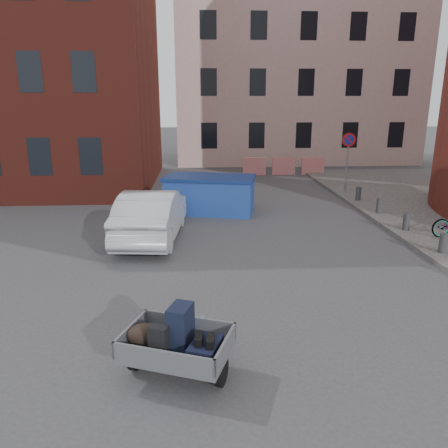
{
  "coord_description": "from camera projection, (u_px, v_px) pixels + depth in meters",
  "views": [
    {
      "loc": [
        -0.69,
        -9.81,
        4.21
      ],
      "look_at": [
        -0.05,
        1.01,
        1.1
      ],
      "focal_mm": 35.0,
      "sensor_mm": 36.0,
      "label": 1
    }
  ],
  "objects": [
    {
      "name": "barriers",
      "position": [
        284.0,
        166.0,
        25.1
      ],
      "size": [
        4.7,
        0.18,
        1.0
      ],
      "color": "red",
      "rests_on": "ground"
    },
    {
      "name": "building_pink",
      "position": [
        294.0,
        57.0,
        30.13
      ],
      "size": [
        16.0,
        8.0,
        14.0
      ],
      "primitive_type": "cube",
      "color": "#C19C94",
      "rests_on": "ground"
    },
    {
      "name": "trailer",
      "position": [
        176.0,
        342.0,
        6.71
      ],
      "size": [
        1.88,
        1.98,
        1.2
      ],
      "rotation": [
        0.0,
        0.0,
        -0.35
      ],
      "color": "black",
      "rests_on": "ground"
    },
    {
      "name": "building_brick",
      "position": [
        21.0,
        38.0,
        20.65
      ],
      "size": [
        12.0,
        10.0,
        14.0
      ],
      "primitive_type": "cube",
      "color": "#591E16",
      "rests_on": "ground"
    },
    {
      "name": "silver_car",
      "position": [
        152.0,
        214.0,
        13.56
      ],
      "size": [
        2.01,
        4.8,
        1.54
      ],
      "primitive_type": "imported",
      "rotation": [
        0.0,
        0.0,
        3.06
      ],
      "color": "#BABDC2",
      "rests_on": "ground"
    },
    {
      "name": "bollards",
      "position": [
        406.0,
        222.0,
        14.1
      ],
      "size": [
        0.22,
        9.02,
        0.55
      ],
      "color": "#3A3A3D",
      "rests_on": "sidewalk"
    },
    {
      "name": "dumpster",
      "position": [
        210.0,
        194.0,
        16.63
      ],
      "size": [
        3.65,
        2.41,
        1.41
      ],
      "rotation": [
        0.0,
        0.0,
        -0.21
      ],
      "color": "#1F3F95",
      "rests_on": "ground"
    },
    {
      "name": "ground",
      "position": [
        229.0,
        279.0,
        10.61
      ],
      "size": [
        120.0,
        120.0,
        0.0
      ],
      "primitive_type": "plane",
      "color": "#38383A",
      "rests_on": "ground"
    },
    {
      "name": "no_parking_sign",
      "position": [
        348.0,
        150.0,
        19.49
      ],
      "size": [
        0.6,
        0.09,
        2.65
      ],
      "color": "gray",
      "rests_on": "sidewalk"
    }
  ]
}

